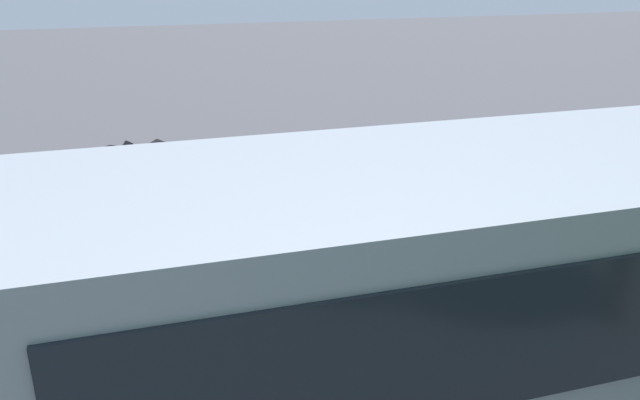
{
  "coord_description": "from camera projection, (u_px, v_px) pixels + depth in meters",
  "views": [
    {
      "loc": [
        4.5,
        8.71,
        4.8
      ],
      "look_at": [
        1.7,
        -0.57,
        1.1
      ],
      "focal_mm": 36.32,
      "sensor_mm": 36.0,
      "label": 1
    }
  ],
  "objects": [
    {
      "name": "ground_plane",
      "position": [
        428.0,
        263.0,
        10.72
      ],
      "size": [
        80.0,
        80.0,
        0.0
      ],
      "primitive_type": "plane",
      "color": "#424247"
    },
    {
      "name": "tour_bus",
      "position": [
        603.0,
        306.0,
        6.19
      ],
      "size": [
        11.42,
        2.6,
        3.25
      ],
      "color": "#8C939E",
      "rests_on": "ground_plane"
    },
    {
      "name": "spectator_far_left",
      "position": [
        576.0,
        235.0,
        9.27
      ],
      "size": [
        0.58,
        0.34,
        1.73
      ],
      "color": "black",
      "rests_on": "ground_plane"
    },
    {
      "name": "spectator_left",
      "position": [
        502.0,
        239.0,
        9.21
      ],
      "size": [
        0.58,
        0.37,
        1.66
      ],
      "color": "black",
      "rests_on": "ground_plane"
    },
    {
      "name": "spectator_centre",
      "position": [
        435.0,
        255.0,
        8.76
      ],
      "size": [
        0.57,
        0.33,
        1.65
      ],
      "color": "#473823",
      "rests_on": "ground_plane"
    },
    {
      "name": "spectator_right",
      "position": [
        348.0,
        268.0,
        8.41
      ],
      "size": [
        0.58,
        0.35,
        1.66
      ],
      "color": "black",
      "rests_on": "ground_plane"
    },
    {
      "name": "spectator_far_right",
      "position": [
        253.0,
        269.0,
        8.17
      ],
      "size": [
        0.58,
        0.35,
        1.79
      ],
      "color": "black",
      "rests_on": "ground_plane"
    },
    {
      "name": "parked_motorcycle_silver",
      "position": [
        522.0,
        295.0,
        8.74
      ],
      "size": [
        2.04,
        0.65,
        0.99
      ],
      "color": "black",
      "rests_on": "ground_plane"
    },
    {
      "name": "stunt_motorcycle",
      "position": [
        150.0,
        169.0,
        12.12
      ],
      "size": [
        1.81,
        1.17,
        1.76
      ],
      "color": "black",
      "rests_on": "ground_plane"
    },
    {
      "name": "traffic_cone",
      "position": [
        258.0,
        190.0,
        13.15
      ],
      "size": [
        0.34,
        0.34,
        0.63
      ],
      "color": "orange",
      "rests_on": "ground_plane"
    },
    {
      "name": "bay_line_a",
      "position": [
        570.0,
        213.0,
        12.8
      ],
      "size": [
        0.24,
        4.17,
        0.01
      ],
      "color": "white",
      "rests_on": "ground_plane"
    },
    {
      "name": "bay_line_b",
      "position": [
        445.0,
        228.0,
        12.06
      ],
      "size": [
        0.24,
        4.34,
        0.01
      ],
      "color": "white",
      "rests_on": "ground_plane"
    },
    {
      "name": "bay_line_c",
      "position": [
        303.0,
        246.0,
        11.32
      ],
      "size": [
        0.25,
        4.41,
        0.01
      ],
      "color": "white",
      "rests_on": "ground_plane"
    },
    {
      "name": "bay_line_d",
      "position": [
        142.0,
        267.0,
        10.58
      ],
      "size": [
        0.22,
        3.5,
        0.01
      ],
      "color": "white",
      "rests_on": "ground_plane"
    }
  ]
}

